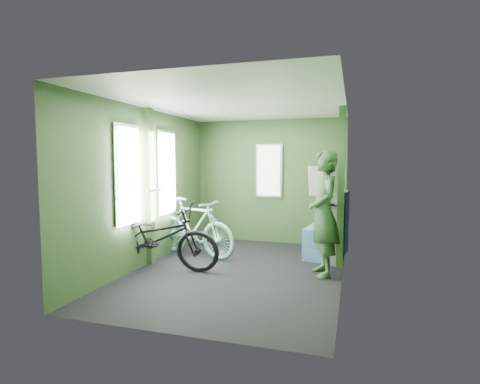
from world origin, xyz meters
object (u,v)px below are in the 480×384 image
(bicycle_mint, at_px, (194,256))
(waste_box, at_px, (334,234))
(bicycle_black, at_px, (158,270))
(bench_seat, at_px, (328,237))
(passenger, at_px, (324,213))

(bicycle_mint, xyz_separation_m, waste_box, (2.18, 0.22, 0.44))
(bicycle_black, xyz_separation_m, waste_box, (2.35, 1.09, 0.44))
(bicycle_mint, height_order, waste_box, waste_box)
(bicycle_black, distance_m, waste_box, 2.63)
(bench_seat, bearing_deg, waste_box, -67.64)
(passenger, height_order, waste_box, passenger)
(bicycle_black, height_order, passenger, passenger)
(waste_box, bearing_deg, bicycle_black, -155.12)
(bench_seat, bearing_deg, passenger, -82.32)
(bicycle_mint, distance_m, waste_box, 2.23)
(passenger, height_order, bench_seat, passenger)
(waste_box, bearing_deg, bicycle_mint, -174.12)
(bicycle_mint, bearing_deg, bicycle_black, -174.07)
(waste_box, distance_m, bench_seat, 0.46)
(passenger, bearing_deg, bicycle_mint, -119.77)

